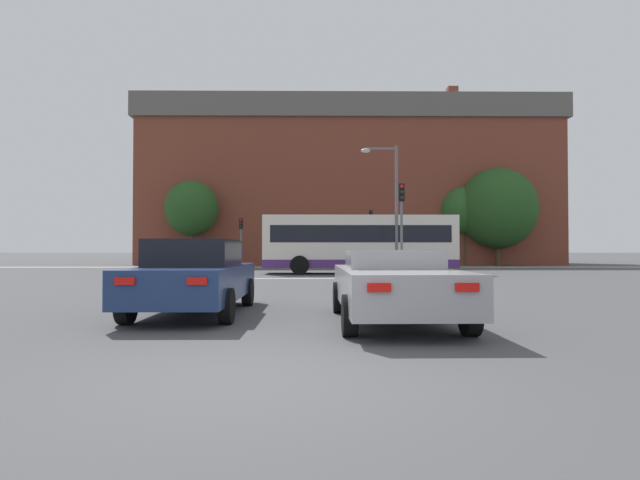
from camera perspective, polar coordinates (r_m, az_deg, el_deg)
The scene contains 15 objects.
ground_plane at distance 5.20m, azimuth -6.95°, elevation -15.78°, with size 400.00×400.00×0.00m, color #474749.
stop_line_strip at distance 22.64m, azimuth -1.98°, elevation -4.42°, with size 7.41×0.30×0.01m, color silver.
far_pavement at distance 37.01m, azimuth -1.43°, elevation -3.12°, with size 68.23×2.50×0.01m, color gray.
brick_civic_building at distance 47.37m, azimuth 3.11°, elevation 6.15°, with size 36.90×11.78×16.01m.
car_saloon_left at distance 10.57m, azimuth -14.04°, elevation -4.02°, with size 2.01×4.70×1.52m.
car_roadster_right at distance 9.15m, azimuth 8.44°, elevation -5.05°, with size 2.09×4.68×1.31m.
bus_crossing_lead at distance 27.32m, azimuth 4.46°, elevation -0.31°, with size 10.34×2.70×3.14m.
traffic_light_near_right at distance 23.18m, azimuth 9.31°, elevation 2.86°, with size 0.26×0.31×4.34m.
traffic_light_far_left at distance 36.71m, azimuth -9.03°, elevation 0.69°, with size 0.26×0.31×3.60m.
traffic_light_far_right at distance 36.23m, azimuth 5.85°, elevation 1.27°, with size 0.26×0.31×4.18m.
street_lamp_junction at distance 26.41m, azimuth 8.01°, elevation 5.05°, with size 1.94×0.36×6.75m.
pedestrian_waiting at distance 36.65m, azimuth -9.21°, elevation -1.44°, with size 0.45×0.36×1.83m.
tree_by_building at distance 41.18m, azimuth -14.45°, elevation 3.52°, with size 4.21×4.21×6.82m.
tree_kerbside at distance 43.27m, azimuth 16.08°, elevation 3.23°, with size 3.78×3.78×6.55m.
tree_distant at distance 43.43m, azimuth 19.64°, elevation 3.43°, with size 6.29×6.29×8.00m.
Camera 1 is at (0.56, -5.00, 1.32)m, focal length 28.00 mm.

